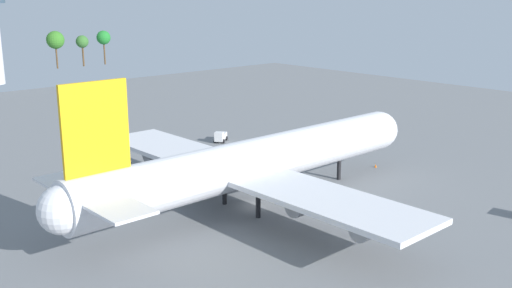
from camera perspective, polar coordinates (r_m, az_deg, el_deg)
The scene contains 4 objects.
ground_plane at distance 88.73m, azimuth 0.00°, elevation -5.95°, with size 262.67×262.67×0.00m, color slate.
cargo_airplane at distance 86.49m, azimuth -0.09°, elevation -1.74°, with size 65.67×60.86×21.10m.
maintenance_van at distance 126.02m, azimuth -3.43°, elevation 0.74°, with size 4.49×3.96×2.37m.
safety_cone_nose at distance 109.81m, azimuth 11.42°, elevation -2.05°, with size 0.44×0.44×0.63m, color orange.
Camera 1 is at (-56.11, -61.46, 30.79)m, focal length 41.60 mm.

